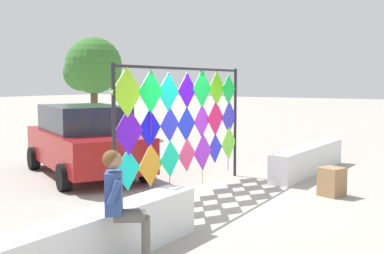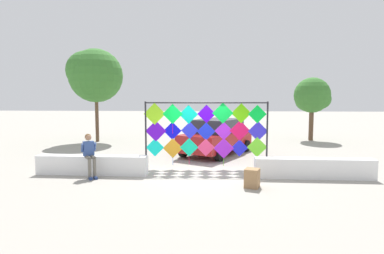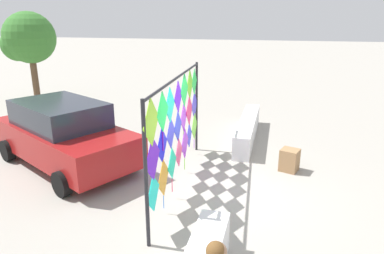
# 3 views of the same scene
# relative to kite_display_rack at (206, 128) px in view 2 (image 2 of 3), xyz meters

# --- Properties ---
(ground) EXTENTS (120.00, 120.00, 0.00)m
(ground) POSITION_rel_kite_display_rack_xyz_m (-0.17, -1.03, -1.63)
(ground) COLOR #9E998E
(plaza_ledge_left) EXTENTS (4.11, 0.50, 0.71)m
(plaza_ledge_left) POSITION_rel_kite_display_rack_xyz_m (-4.17, -1.29, -1.28)
(plaza_ledge_left) COLOR white
(plaza_ledge_left) RESTS_ON ground
(plaza_ledge_right) EXTENTS (4.11, 0.50, 0.71)m
(plaza_ledge_right) POSITION_rel_kite_display_rack_xyz_m (3.84, -1.29, -1.28)
(plaza_ledge_right) COLOR white
(plaza_ledge_right) RESTS_ON ground
(kite_display_rack) EXTENTS (4.94, 0.34, 2.69)m
(kite_display_rack) POSITION_rel_kite_display_rack_xyz_m (0.00, 0.00, 0.00)
(kite_display_rack) COLOR #232328
(kite_display_rack) RESTS_ON ground
(seated_vendor) EXTENTS (0.70, 0.75, 1.55)m
(seated_vendor) POSITION_rel_kite_display_rack_xyz_m (-4.07, -1.75, -0.71)
(seated_vendor) COLOR #666056
(seated_vendor) RESTS_ON ground
(parked_car) EXTENTS (3.87, 4.94, 1.77)m
(parked_car) POSITION_rel_kite_display_rack_xyz_m (0.46, 3.37, -0.74)
(parked_car) COLOR maroon
(parked_car) RESTS_ON ground
(cardboard_box_large) EXTENTS (0.55, 0.56, 0.60)m
(cardboard_box_large) POSITION_rel_kite_display_rack_xyz_m (1.53, -2.61, -1.33)
(cardboard_box_large) COLOR #9E754C
(cardboard_box_large) RESTS_ON ground
(tree_palm_like) EXTENTS (3.50, 3.44, 6.01)m
(tree_palm_like) POSITION_rel_kite_display_rack_xyz_m (-7.57, 7.60, 2.72)
(tree_palm_like) COLOR brown
(tree_palm_like) RESTS_ON ground
(tree_far_right) EXTENTS (2.42, 2.42, 4.22)m
(tree_far_right) POSITION_rel_kite_display_rack_xyz_m (6.92, 9.21, 1.34)
(tree_far_right) COLOR brown
(tree_far_right) RESTS_ON ground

